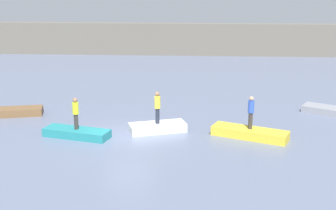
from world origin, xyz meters
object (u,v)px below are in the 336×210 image
at_px(rowboat_brown, 15,112).
at_px(rowboat_yellow, 250,133).
at_px(person_blue_shirt, 251,111).
at_px(person_hiviz_shirt, 76,112).
at_px(rowboat_grey, 334,111).
at_px(rowboat_white, 158,127).
at_px(person_yellow_shirt, 157,106).
at_px(rowboat_teal, 77,133).

xyz_separation_m(rowboat_brown, rowboat_yellow, (13.96, -3.23, 0.02)).
xyz_separation_m(rowboat_yellow, person_blue_shirt, (0.00, -0.00, 1.23)).
bearing_deg(person_blue_shirt, rowboat_yellow, 90.00).
bearing_deg(rowboat_brown, person_hiviz_shirt, -50.67).
height_order(rowboat_yellow, person_hiviz_shirt, person_hiviz_shirt).
xyz_separation_m(rowboat_grey, person_blue_shirt, (-5.66, -4.75, 1.27)).
bearing_deg(rowboat_white, rowboat_brown, 145.34).
bearing_deg(person_hiviz_shirt, rowboat_brown, 142.33).
distance_m(rowboat_brown, person_hiviz_shirt, 6.20).
relative_size(rowboat_brown, person_blue_shirt, 1.88).
bearing_deg(rowboat_yellow, rowboat_grey, 62.83).
bearing_deg(rowboat_white, rowboat_yellow, -26.98).
bearing_deg(person_hiviz_shirt, rowboat_grey, 19.51).
bearing_deg(rowboat_white, person_yellow_shirt, 71.03).
bearing_deg(person_yellow_shirt, rowboat_brown, 164.31).
distance_m(rowboat_brown, person_yellow_shirt, 9.45).
distance_m(rowboat_brown, person_blue_shirt, 14.39).
distance_m(rowboat_teal, rowboat_white, 4.36).
bearing_deg(rowboat_teal, person_yellow_shirt, 30.42).
bearing_deg(person_hiviz_shirt, rowboat_white, 15.82).
bearing_deg(rowboat_teal, rowboat_yellow, 17.69).
xyz_separation_m(person_yellow_shirt, person_hiviz_shirt, (-4.20, -1.19, -0.07)).
bearing_deg(rowboat_yellow, rowboat_brown, -170.20).
distance_m(rowboat_grey, person_hiviz_shirt, 15.75).
xyz_separation_m(rowboat_yellow, person_hiviz_shirt, (-9.14, -0.49, 1.15)).
xyz_separation_m(person_blue_shirt, person_hiviz_shirt, (-9.14, -0.49, -0.07)).
xyz_separation_m(person_yellow_shirt, person_blue_shirt, (4.95, -0.70, 0.01)).
distance_m(rowboat_white, person_blue_shirt, 5.15).
relative_size(rowboat_teal, person_blue_shirt, 2.01).
distance_m(person_yellow_shirt, person_hiviz_shirt, 4.36).
distance_m(rowboat_teal, rowboat_grey, 15.70).
xyz_separation_m(rowboat_yellow, rowboat_grey, (5.66, 4.75, -0.04)).
height_order(rowboat_grey, person_yellow_shirt, person_yellow_shirt).
distance_m(rowboat_brown, rowboat_white, 9.37).
height_order(rowboat_white, person_hiviz_shirt, person_hiviz_shirt).
height_order(rowboat_brown, person_blue_shirt, person_blue_shirt).
distance_m(rowboat_teal, person_yellow_shirt, 4.54).
bearing_deg(rowboat_yellow, person_hiviz_shirt, -154.09).
distance_m(rowboat_yellow, person_blue_shirt, 1.23).
distance_m(rowboat_white, person_yellow_shirt, 1.23).
height_order(rowboat_brown, rowboat_grey, rowboat_brown).
distance_m(rowboat_teal, person_hiviz_shirt, 1.18).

